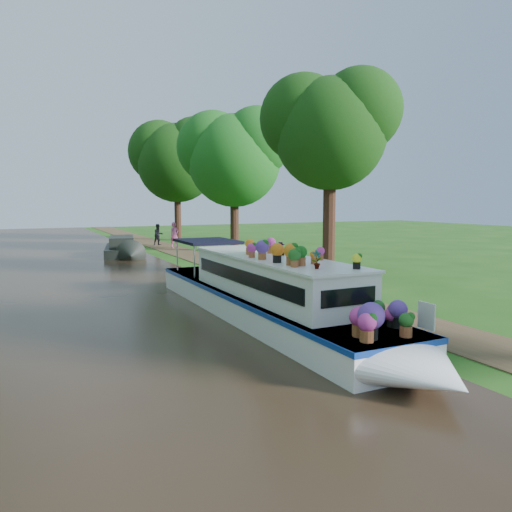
# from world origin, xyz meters

# --- Properties ---
(ground) EXTENTS (100.00, 100.00, 0.00)m
(ground) POSITION_xyz_m (0.00, 0.00, 0.00)
(ground) COLOR #1C4B12
(ground) RESTS_ON ground
(canal_water) EXTENTS (10.00, 100.00, 0.02)m
(canal_water) POSITION_xyz_m (-6.00, 0.00, 0.01)
(canal_water) COLOR black
(canal_water) RESTS_ON ground
(towpath) EXTENTS (2.20, 100.00, 0.03)m
(towpath) POSITION_xyz_m (1.20, 0.00, 0.01)
(towpath) COLOR #473621
(towpath) RESTS_ON ground
(plant_boat) EXTENTS (2.29, 13.52, 2.29)m
(plant_boat) POSITION_xyz_m (-2.25, -3.22, 0.85)
(plant_boat) COLOR white
(plant_boat) RESTS_ON canal_water
(tree_near_overhang) EXTENTS (5.52, 5.28, 8.99)m
(tree_near_overhang) POSITION_xyz_m (3.79, 3.06, 6.60)
(tree_near_overhang) COLOR black
(tree_near_overhang) RESTS_ON ground
(tree_near_mid) EXTENTS (6.90, 6.60, 9.40)m
(tree_near_mid) POSITION_xyz_m (4.48, 15.08, 6.44)
(tree_near_mid) COLOR black
(tree_near_mid) RESTS_ON ground
(tree_near_far) EXTENTS (7.59, 7.26, 10.30)m
(tree_near_far) POSITION_xyz_m (3.98, 26.09, 7.05)
(tree_near_far) COLOR black
(tree_near_far) RESTS_ON ground
(second_boat) EXTENTS (2.80, 6.45, 1.20)m
(second_boat) POSITION_xyz_m (-2.75, 15.66, 0.49)
(second_boat) COLOR black
(second_boat) RESTS_ON canal_water
(sandwich_board) EXTENTS (0.57, 0.50, 0.88)m
(sandwich_board) POSITION_xyz_m (1.11, -3.12, 0.43)
(sandwich_board) COLOR #A61C0B
(sandwich_board) RESTS_ON towpath
(pedestrian_pink) EXTENTS (0.75, 0.58, 1.81)m
(pedestrian_pink) POSITION_xyz_m (1.66, 19.23, 0.94)
(pedestrian_pink) COLOR #E55E7F
(pedestrian_pink) RESTS_ON towpath
(pedestrian_dark) EXTENTS (0.88, 0.75, 1.60)m
(pedestrian_dark) POSITION_xyz_m (1.13, 21.62, 0.83)
(pedestrian_dark) COLOR black
(pedestrian_dark) RESTS_ON towpath
(verge_plant) EXTENTS (0.41, 0.36, 0.42)m
(verge_plant) POSITION_xyz_m (-0.26, 5.00, 0.21)
(verge_plant) COLOR #1B5B1B
(verge_plant) RESTS_ON ground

